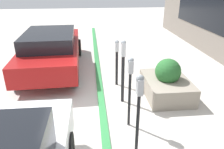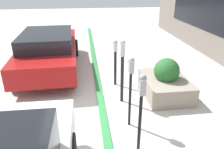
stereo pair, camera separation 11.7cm
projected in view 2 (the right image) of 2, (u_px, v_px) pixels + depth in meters
ground_plane at (106, 113)px, 5.00m from camera, size 40.00×40.00×0.00m
curb_strip at (103, 113)px, 4.99m from camera, size 19.00×0.16×0.04m
parking_meter_nearest at (141, 102)px, 3.37m from camera, size 0.15×0.13×1.54m
parking_meter_second at (131, 80)px, 4.21m from camera, size 0.14×0.12×1.50m
parking_meter_middle at (122, 66)px, 5.14m from camera, size 0.14×0.12×1.58m
parking_meter_fourth at (115, 58)px, 6.05m from camera, size 0.14×0.12×1.33m
planter_box at (165, 83)px, 5.68m from camera, size 1.49×1.09×1.01m
parked_car_middle at (49, 50)px, 7.17m from camera, size 4.43×1.89×1.30m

